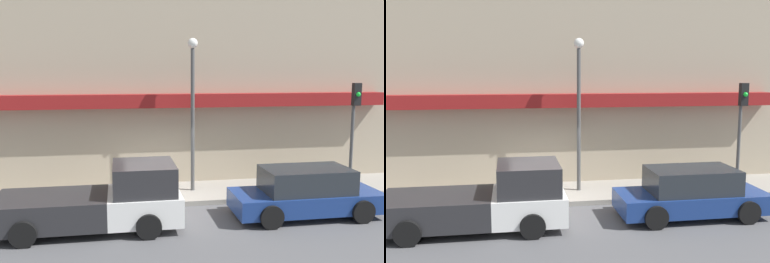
# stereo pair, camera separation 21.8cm
# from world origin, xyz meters

# --- Properties ---
(ground_plane) EXTENTS (80.00, 80.00, 0.00)m
(ground_plane) POSITION_xyz_m (0.00, 0.00, 0.00)
(ground_plane) COLOR #4C4C4F
(sidewalk) EXTENTS (36.00, 2.60, 0.17)m
(sidewalk) POSITION_xyz_m (0.00, 1.30, 0.09)
(sidewalk) COLOR gray
(sidewalk) RESTS_ON ground
(building) EXTENTS (19.80, 3.80, 11.06)m
(building) POSITION_xyz_m (-0.02, 4.08, 5.52)
(building) COLOR tan
(building) RESTS_ON ground
(pickup_truck) EXTENTS (5.14, 2.28, 1.86)m
(pickup_truck) POSITION_xyz_m (-1.91, -1.55, 0.81)
(pickup_truck) COLOR white
(pickup_truck) RESTS_ON ground
(parked_car) EXTENTS (4.57, 1.99, 1.53)m
(parked_car) POSITION_xyz_m (4.23, -1.55, 0.74)
(parked_car) COLOR navy
(parked_car) RESTS_ON ground
(fire_hydrant) EXTENTS (0.21, 0.21, 0.73)m
(fire_hydrant) POSITION_xyz_m (3.92, 0.86, 0.54)
(fire_hydrant) COLOR yellow
(fire_hydrant) RESTS_ON sidewalk
(street_lamp) EXTENTS (0.36, 0.36, 5.44)m
(street_lamp) POSITION_xyz_m (1.20, 1.36, 3.58)
(street_lamp) COLOR #4C4C4C
(street_lamp) RESTS_ON sidewalk
(traffic_light) EXTENTS (0.28, 0.42, 3.88)m
(traffic_light) POSITION_xyz_m (6.97, 0.53, 2.83)
(traffic_light) COLOR #4C4C4C
(traffic_light) RESTS_ON sidewalk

